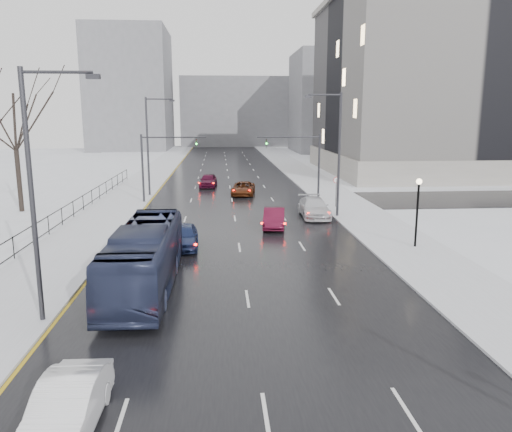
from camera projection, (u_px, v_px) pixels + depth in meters
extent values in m
cube|color=black|center=(230.00, 185.00, 59.86)|extent=(16.00, 150.00, 0.04)
cube|color=black|center=(232.00, 202.00, 48.13)|extent=(130.00, 10.00, 0.04)
cube|color=silver|center=(141.00, 185.00, 59.09)|extent=(5.00, 150.00, 0.16)
cube|color=silver|center=(316.00, 183.00, 60.60)|extent=(5.00, 150.00, 0.16)
cube|color=white|center=(59.00, 186.00, 58.41)|extent=(14.00, 150.00, 0.12)
cube|color=black|center=(19.00, 233.00, 29.32)|extent=(0.04, 70.00, 0.05)
cube|color=black|center=(21.00, 250.00, 29.52)|extent=(0.04, 70.00, 0.05)
cylinder|color=black|center=(20.00, 243.00, 29.44)|extent=(0.06, 0.06, 1.30)
cylinder|color=#2D2D33|center=(339.00, 156.00, 39.92)|extent=(0.20, 0.20, 10.00)
cylinder|color=#2D2D33|center=(325.00, 95.00, 38.87)|extent=(2.60, 0.12, 0.12)
cube|color=#2D2D33|center=(308.00, 97.00, 38.81)|extent=(0.50, 0.25, 0.18)
cylinder|color=#2D2D33|center=(32.00, 201.00, 19.17)|extent=(0.20, 0.20, 10.00)
cylinder|color=#2D2D33|center=(57.00, 72.00, 18.30)|extent=(2.60, 0.12, 0.12)
cube|color=#2D2D33|center=(93.00, 77.00, 18.43)|extent=(0.50, 0.25, 0.18)
cylinder|color=#2D2D33|center=(148.00, 148.00, 50.44)|extent=(0.20, 0.20, 10.00)
cylinder|color=#2D2D33|center=(159.00, 99.00, 49.58)|extent=(2.60, 0.12, 0.12)
cube|color=#2D2D33|center=(172.00, 101.00, 49.70)|extent=(0.50, 0.25, 0.18)
cylinder|color=black|center=(417.00, 215.00, 30.90)|extent=(0.14, 0.14, 4.00)
sphere|color=#FFE5B2|center=(419.00, 181.00, 30.48)|extent=(0.36, 0.36, 0.36)
cylinder|color=#2D2D33|center=(319.00, 168.00, 48.09)|extent=(0.20, 0.20, 6.50)
cylinder|color=#2D2D33|center=(288.00, 137.00, 47.29)|extent=(6.00, 0.12, 0.12)
imported|color=#2D2D33|center=(266.00, 143.00, 47.25)|extent=(0.15, 0.18, 0.90)
sphere|color=#19FF33|center=(267.00, 144.00, 47.11)|extent=(0.16, 0.16, 0.16)
cylinder|color=#2D2D33|center=(143.00, 169.00, 46.88)|extent=(0.20, 0.20, 6.50)
cylinder|color=#2D2D33|center=(174.00, 137.00, 46.51)|extent=(6.00, 0.12, 0.12)
imported|color=#2D2D33|center=(196.00, 144.00, 46.78)|extent=(0.15, 0.18, 0.90)
sphere|color=#19FF33|center=(196.00, 144.00, 46.63)|extent=(0.16, 0.16, 0.16)
cylinder|color=#2D2D33|center=(336.00, 193.00, 44.61)|extent=(0.06, 0.06, 2.50)
cylinder|color=white|center=(336.00, 180.00, 44.38)|extent=(0.60, 0.03, 0.60)
torus|color=#B20C0C|center=(336.00, 180.00, 44.38)|extent=(0.58, 0.06, 0.58)
cube|color=gray|center=(470.00, 88.00, 71.72)|extent=(40.00, 30.00, 24.00)
cube|color=gray|center=(464.00, 161.00, 73.81)|extent=(40.60, 30.60, 3.00)
cube|color=slate|center=(347.00, 103.00, 113.44)|extent=(24.00, 20.00, 22.00)
cube|color=slate|center=(131.00, 90.00, 119.01)|extent=(18.00, 22.00, 28.00)
cube|color=slate|center=(238.00, 112.00, 136.54)|extent=(30.00, 18.00, 18.00)
imported|color=white|center=(67.00, 408.00, 13.01)|extent=(1.59, 4.34, 1.42)
imported|color=#272E4C|center=(145.00, 257.00, 23.77)|extent=(2.73, 11.17, 3.10)
imported|color=navy|center=(183.00, 236.00, 31.24)|extent=(1.88, 4.46, 1.51)
imported|color=#550E25|center=(274.00, 218.00, 36.92)|extent=(2.11, 4.55, 1.44)
imported|color=#53230E|center=(243.00, 188.00, 52.04)|extent=(2.88, 5.17, 1.37)
imported|color=silver|center=(314.00, 208.00, 40.77)|extent=(2.28, 5.42, 1.56)
imported|color=#4A0C27|center=(208.00, 180.00, 57.70)|extent=(2.20, 4.69, 1.55)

